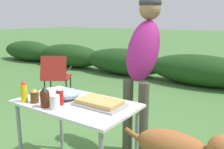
{
  "coord_description": "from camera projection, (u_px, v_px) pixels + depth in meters",
  "views": [
    {
      "loc": [
        1.49,
        -1.58,
        1.49
      ],
      "look_at": [
        -0.0,
        0.59,
        0.89
      ],
      "focal_mm": 40.0,
      "sensor_mm": 36.0,
      "label": 1
    }
  ],
  "objects": [
    {
      "name": "bbq_sauce_bottle",
      "position": [
        45.0,
        97.0,
        2.13
      ],
      "size": [
        0.08,
        0.08,
        0.18
      ],
      "color": "#562314",
      "rests_on": "folding_table"
    },
    {
      "name": "folding_table",
      "position": [
        76.0,
        110.0,
        2.28
      ],
      "size": [
        1.1,
        0.64,
        0.74
      ],
      "color": "white",
      "rests_on": "ground"
    },
    {
      "name": "mixing_bowl",
      "position": [
        67.0,
        94.0,
        2.35
      ],
      "size": [
        0.24,
        0.24,
        0.1
      ],
      "primitive_type": "ellipsoid",
      "color": "#99B2CC",
      "rests_on": "folding_table"
    },
    {
      "name": "paper_cup_stack",
      "position": [
        55.0,
        102.0,
        2.08
      ],
      "size": [
        0.08,
        0.08,
        0.12
      ],
      "primitive_type": "cylinder",
      "color": "white",
      "rests_on": "folding_table"
    },
    {
      "name": "food_tray",
      "position": [
        100.0,
        103.0,
        2.17
      ],
      "size": [
        0.44,
        0.26,
        0.06
      ],
      "color": "#9E9EA3",
      "rests_on": "folding_table"
    },
    {
      "name": "shrub_hedge",
      "position": [
        199.0,
        70.0,
        5.59
      ],
      "size": [
        14.4,
        0.9,
        0.7
      ],
      "color": "#1E4219",
      "rests_on": "ground"
    },
    {
      "name": "standing_person_in_navy_coat",
      "position": [
        143.0,
        56.0,
        2.67
      ],
      "size": [
        0.37,
        0.5,
        1.72
      ],
      "rotation": [
        0.0,
        0.0,
        -0.04
      ],
      "color": "#4C473D",
      "rests_on": "ground"
    },
    {
      "name": "camp_chair_green_behind_table",
      "position": [
        56.0,
        74.0,
        4.63
      ],
      "size": [
        0.71,
        0.75,
        0.83
      ],
      "rotation": [
        0.0,
        0.0,
        0.57
      ],
      "color": "maroon",
      "rests_on": "ground"
    },
    {
      "name": "plate_stack",
      "position": [
        52.0,
        92.0,
        2.53
      ],
      "size": [
        0.26,
        0.26,
        0.03
      ],
      "primitive_type": "cylinder",
      "color": "white",
      "rests_on": "folding_table"
    },
    {
      "name": "beer_bottle",
      "position": [
        35.0,
        96.0,
        2.25
      ],
      "size": [
        0.08,
        0.08,
        0.13
      ],
      "color": "brown",
      "rests_on": "folding_table"
    },
    {
      "name": "ketchup_bottle",
      "position": [
        60.0,
        96.0,
        2.18
      ],
      "size": [
        0.06,
        0.06,
        0.17
      ],
      "color": "red",
      "rests_on": "folding_table"
    },
    {
      "name": "mustard_bottle",
      "position": [
        24.0,
        92.0,
        2.26
      ],
      "size": [
        0.06,
        0.06,
        0.2
      ],
      "color": "yellow",
      "rests_on": "folding_table"
    }
  ]
}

